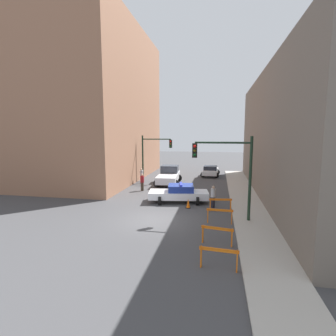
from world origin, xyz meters
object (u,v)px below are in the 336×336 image
traffic_light_near (231,165)px  pedestrian_crossing (142,182)px  traffic_cone (188,204)px  pedestrian_corner (142,176)px  barrier_corner (220,202)px  white_truck (169,175)px  police_car (179,193)px  traffic_light_far (152,152)px  barrier_mid (217,233)px  barrier_front (219,255)px  barrier_back (220,214)px  pedestrian_sidewalk (213,196)px  parked_car_near (210,171)px

traffic_light_near → pedestrian_crossing: size_ratio=3.13×
traffic_cone → pedestrian_corner: bearing=125.9°
traffic_cone → barrier_corner: bearing=-7.7°
pedestrian_crossing → pedestrian_corner: same height
white_truck → traffic_cone: bearing=-73.8°
pedestrian_crossing → pedestrian_corner: (-1.12, 3.54, 0.00)m
police_car → white_truck: size_ratio=0.89×
barrier_corner → traffic_cone: barrier_corner is taller
traffic_light_far → barrier_mid: 17.51m
traffic_light_near → barrier_mid: bearing=-101.2°
barrier_front → barrier_corner: 8.19m
pedestrian_crossing → barrier_front: 15.17m
barrier_mid → barrier_corner: size_ratio=1.00×
barrier_front → barrier_corner: bearing=89.1°
barrier_front → barrier_back: (0.06, 5.58, 0.00)m
traffic_light_near → pedestrian_crossing: traffic_light_near is taller
traffic_cone → police_car: bearing=120.8°
white_truck → pedestrian_corner: white_truck is taller
pedestrian_corner → traffic_cone: 10.39m
pedestrian_sidewalk → barrier_front: (0.41, -8.88, -0.24)m
white_truck → barrier_corner: 10.64m
barrier_back → traffic_cone: (-2.27, 2.93, -0.30)m
traffic_light_near → barrier_corner: size_ratio=3.27×
barrier_mid → traffic_cone: size_ratio=2.42×
traffic_cone → barrier_front: bearing=-75.4°
barrier_front → traffic_cone: barrier_front is taller
traffic_light_near → pedestrian_crossing: (-7.82, 7.22, -2.67)m
traffic_light_near → pedestrian_corner: 14.24m
police_car → barrier_corner: (3.24, -1.83, -0.11)m
police_car → barrier_corner: bearing=-128.3°
white_truck → pedestrian_crossing: size_ratio=3.32×
pedestrian_sidewalk → barrier_corner: pedestrian_sidewalk is taller
barrier_mid → barrier_corner: (0.20, 5.77, 0.00)m
parked_car_near → barrier_back: 17.84m
parked_car_near → traffic_cone: bearing=-91.7°
traffic_light_near → parked_car_near: size_ratio=1.19×
pedestrian_sidewalk → barrier_mid: (0.33, -6.46, -0.24)m
barrier_front → pedestrian_sidewalk: bearing=92.7°
police_car → barrier_back: size_ratio=3.08×
police_car → parked_car_near: (2.08, 13.36, -0.05)m
pedestrian_sidewalk → white_truck: bearing=-8.5°
pedestrian_crossing → barrier_front: size_ratio=1.04×
traffic_light_near → white_truck: size_ratio=0.94×
traffic_light_far → traffic_cone: 11.32m
barrier_back → traffic_cone: barrier_back is taller
barrier_front → traffic_cone: bearing=104.6°
barrier_back → traffic_cone: bearing=127.8°
barrier_front → traffic_cone: size_ratio=2.44×
traffic_light_near → barrier_back: 3.03m
pedestrian_crossing → barrier_mid: pedestrian_crossing is taller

